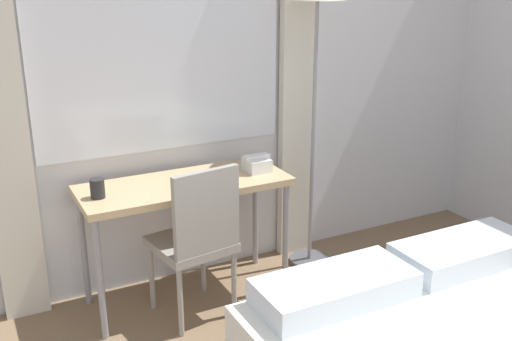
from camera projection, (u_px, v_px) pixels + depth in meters
The scene contains 7 objects.
wall_back_with_window at pixel (223, 59), 3.60m from camera, with size 4.82×0.13×2.70m.
desk at pixel (185, 194), 3.39m from camera, with size 1.18×0.47×0.73m.
desk_chair at pixel (197, 235), 3.22m from camera, with size 0.45×0.45×0.91m.
standing_lamp at pixel (317, 8), 3.49m from camera, with size 0.34×0.34×1.92m.
telephone at pixel (257, 164), 3.54m from camera, with size 0.16×0.15×0.10m.
book at pixel (196, 181), 3.35m from camera, with size 0.25×0.19×0.02m.
mug at pixel (97, 188), 3.12m from camera, with size 0.08×0.08×0.10m.
Camera 1 is at (-1.55, 0.07, 1.88)m, focal length 42.00 mm.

